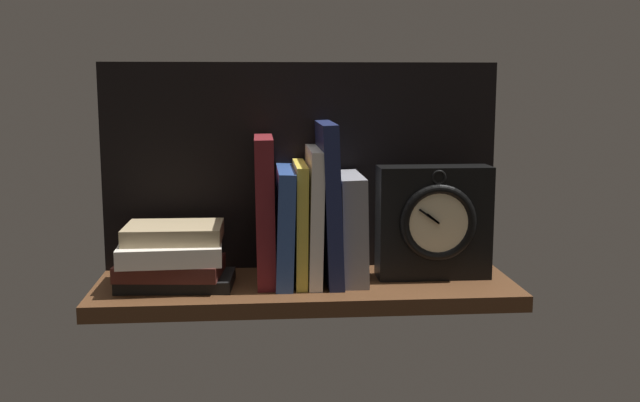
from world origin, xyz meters
TOP-DOWN VIEW (x-y plane):
  - ground_plane at (0.00, 0.00)cm, footprint 67.31×22.38cm
  - back_panel at (0.00, 10.59)cm, footprint 67.31×1.20cm
  - book_maroon_dawkins at (-6.40, 1.61)cm, footprint 3.13×14.57cm
  - book_blue_modern at (-3.32, 1.61)cm, footprint 3.26×16.76cm
  - book_yellow_seinlanguage at (-0.80, 1.61)cm, footprint 2.00×15.41cm
  - book_white_catcher at (1.42, 1.61)cm, footprint 2.54×16.16cm
  - book_navy_bierce at (3.96, 1.61)cm, footprint 3.45×16.60cm
  - book_gray_chess at (7.44, 1.61)cm, footprint 4.40×14.60cm
  - framed_clock at (21.13, 0.98)cm, footprint 18.44×7.04cm
  - book_stack_side at (-20.97, -1.00)cm, footprint 18.42×12.98cm

SIDE VIEW (x-z plane):
  - ground_plane at x=0.00cm, z-range -2.50..0.00cm
  - book_stack_side at x=-20.97cm, z-range -0.05..9.72cm
  - book_gray_chess at x=7.44cm, z-range -0.05..17.22cm
  - book_blue_modern at x=-3.32cm, z-range -0.04..18.27cm
  - framed_clock at x=21.13cm, z-range 0.08..18.52cm
  - book_yellow_seinlanguage at x=-0.80cm, z-range -0.01..19.10cm
  - book_white_catcher at x=1.42cm, z-range -0.02..21.50cm
  - book_maroon_dawkins at x=-6.40cm, z-range -0.01..23.37cm
  - book_navy_bierce at x=3.96cm, z-range -0.04..25.60cm
  - back_panel at x=0.00cm, z-range 0.00..35.21cm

